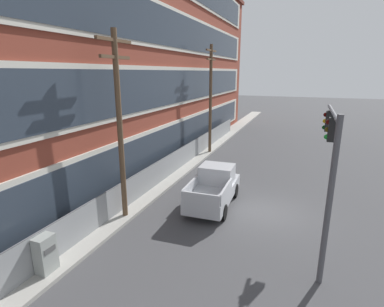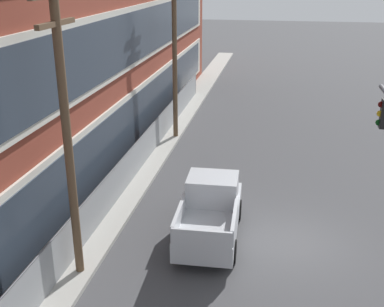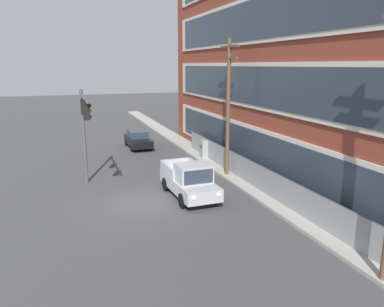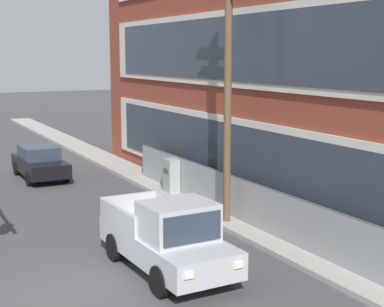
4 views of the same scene
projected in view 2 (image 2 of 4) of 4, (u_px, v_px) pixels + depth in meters
The scene contains 6 objects.
ground_plane at pixel (292, 242), 17.09m from camera, with size 160.00×160.00×0.00m, color #424244.
sidewalk_building_side at pixel (104, 223), 18.26m from camera, with size 80.00×1.66×0.16m, color #9E9B93.
chain_link_fence at pixel (135, 161), 22.03m from camera, with size 32.16×0.06×1.65m.
pickup_truck_silver at pixel (211, 211), 17.22m from camera, with size 5.07×2.19×2.09m.
utility_pole_near_corner at pixel (66, 126), 13.54m from camera, with size 2.50×0.26×8.95m.
utility_pole_midblock at pixel (175, 48), 25.75m from camera, with size 2.50×0.26×9.34m.
Camera 2 is at (-15.23, 0.83, 9.07)m, focal length 45.00 mm.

